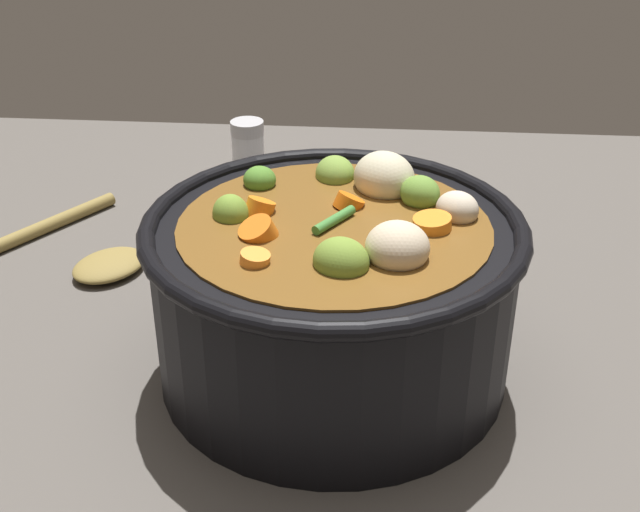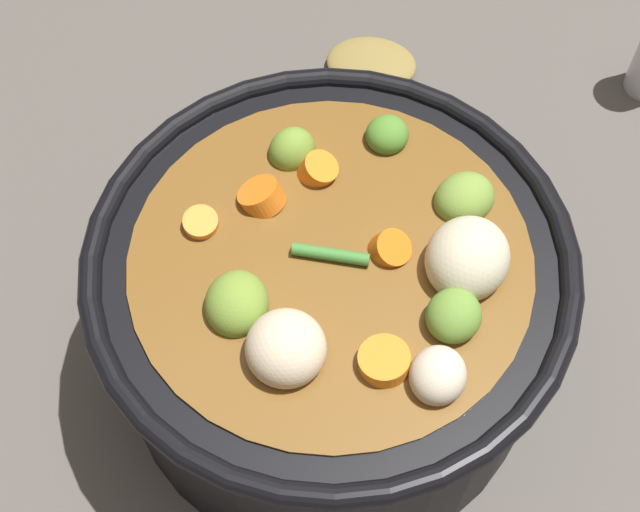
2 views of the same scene
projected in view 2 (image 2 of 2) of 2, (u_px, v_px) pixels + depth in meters
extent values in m
plane|color=#514C47|center=(329.00, 355.00, 0.62)|extent=(1.10, 1.10, 0.00)
cylinder|color=black|center=(330.00, 312.00, 0.56)|extent=(0.27, 0.27, 0.13)
torus|color=black|center=(331.00, 259.00, 0.51)|extent=(0.28, 0.28, 0.01)
cylinder|color=brown|center=(330.00, 308.00, 0.56)|extent=(0.23, 0.23, 0.12)
ellipsoid|color=olive|center=(464.00, 199.00, 0.52)|extent=(0.04, 0.04, 0.03)
ellipsoid|color=olive|center=(454.00, 316.00, 0.48)|extent=(0.04, 0.04, 0.03)
ellipsoid|color=#4F832D|center=(387.00, 135.00, 0.55)|extent=(0.04, 0.04, 0.02)
ellipsoid|color=olive|center=(292.00, 151.00, 0.54)|extent=(0.04, 0.04, 0.03)
ellipsoid|color=olive|center=(237.00, 304.00, 0.49)|extent=(0.05, 0.05, 0.03)
cylinder|color=orange|center=(390.00, 249.00, 0.51)|extent=(0.03, 0.03, 0.02)
cylinder|color=orange|center=(262.00, 197.00, 0.52)|extent=(0.04, 0.04, 0.02)
cylinder|color=orange|center=(317.00, 171.00, 0.53)|extent=(0.03, 0.03, 0.02)
cylinder|color=orange|center=(382.00, 363.00, 0.47)|extent=(0.04, 0.04, 0.02)
cylinder|color=orange|center=(201.00, 224.00, 0.52)|extent=(0.02, 0.02, 0.01)
ellipsoid|color=beige|center=(467.00, 259.00, 0.50)|extent=(0.07, 0.07, 0.04)
ellipsoid|color=beige|center=(286.00, 348.00, 0.47)|extent=(0.05, 0.05, 0.03)
ellipsoid|color=beige|center=(438.00, 375.00, 0.46)|extent=(0.04, 0.04, 0.03)
cylinder|color=#3F8036|center=(338.00, 256.00, 0.50)|extent=(0.04, 0.03, 0.01)
ellipsoid|color=olive|center=(371.00, 64.00, 0.74)|extent=(0.09, 0.09, 0.02)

